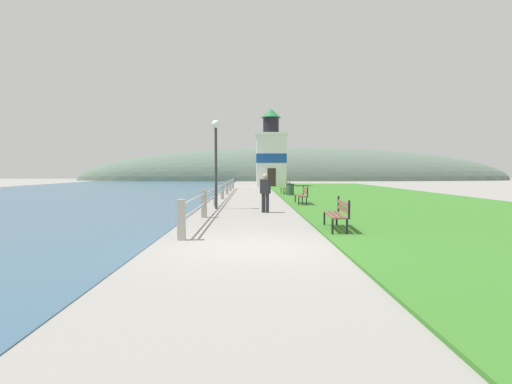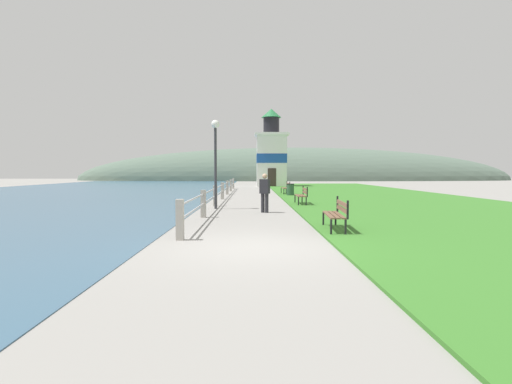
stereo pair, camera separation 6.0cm
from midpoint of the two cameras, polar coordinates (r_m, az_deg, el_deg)
ground_plane at (r=8.91m, az=-0.50°, el=-7.96°), size 160.00×160.00×0.00m
grass_verge at (r=27.33m, az=16.10°, el=-0.60°), size 12.00×52.11×0.06m
water_strip at (r=29.84m, az=-29.34°, el=-0.62°), size 24.00×83.37×0.01m
seawall_railing at (r=24.10m, az=-4.75°, el=0.37°), size 0.18×28.71×1.01m
park_bench_near at (r=11.43m, az=11.63°, el=-2.86°), size 0.59×1.87×0.94m
park_bench_midway at (r=20.04m, az=6.70°, el=-0.32°), size 0.50×1.79×0.94m
park_bench_far at (r=28.98m, az=4.41°, el=0.72°), size 0.53×1.78×0.94m
lighthouse at (r=44.33m, az=2.23°, el=5.35°), size 3.68×3.68×8.54m
person_strolling at (r=16.24m, az=1.36°, el=0.08°), size 0.44×0.36×1.60m
trash_bin at (r=27.18m, az=4.99°, el=0.32°), size 0.54×0.54×0.84m
lamp_post at (r=17.95m, az=-5.72°, el=6.33°), size 0.36×0.36×3.96m
distant_hillside at (r=73.94m, az=5.59°, el=1.69°), size 80.00×16.00×12.00m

